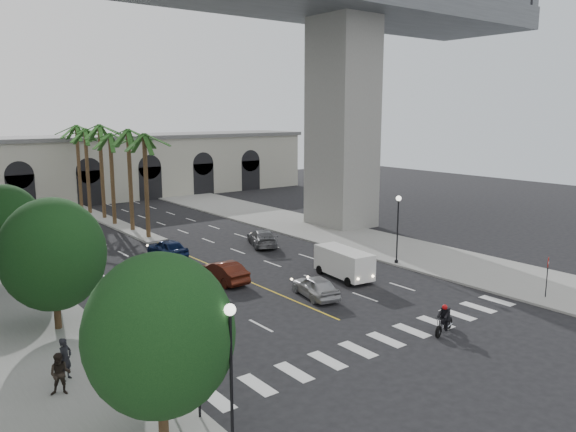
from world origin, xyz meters
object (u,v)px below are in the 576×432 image
at_px(car_e, 168,248).
at_px(lamp_post_left_near, 231,365).
at_px(traffic_signal_far, 153,326).
at_px(car_a, 315,286).
at_px(do_not_enter_sign, 548,269).
at_px(lamp_post_right, 398,224).
at_px(car_b, 223,272).
at_px(car_d, 262,238).
at_px(lamp_post_left_far, 54,247).
at_px(motorcycle_rider, 445,320).
at_px(traffic_signal_near, 198,358).
at_px(car_c, 153,295).
at_px(pedestrian_b, 60,374).
at_px(pedestrian_a, 65,359).
at_px(cargo_van, 344,262).

bearing_deg(car_e, lamp_post_left_near, 64.07).
bearing_deg(traffic_signal_far, car_a, 18.96).
distance_m(traffic_signal_far, do_not_enter_sign, 24.39).
relative_size(lamp_post_right, car_b, 1.20).
relative_size(lamp_post_right, car_d, 1.08).
distance_m(lamp_post_left_far, motorcycle_rider, 23.85).
bearing_deg(motorcycle_rider, traffic_signal_near, 162.51).
xyz_separation_m(lamp_post_right, car_c, (-18.71, 2.70, -2.56)).
height_order(traffic_signal_far, car_a, traffic_signal_far).
distance_m(traffic_signal_near, pedestrian_b, 6.34).
distance_m(lamp_post_left_near, lamp_post_left_far, 21.00).
height_order(traffic_signal_far, pedestrian_a, traffic_signal_far).
bearing_deg(motorcycle_rider, cargo_van, 59.62).
relative_size(lamp_post_right, motorcycle_rider, 2.50).
distance_m(lamp_post_left_far, traffic_signal_near, 18.51).
bearing_deg(pedestrian_b, lamp_post_left_far, 102.58).
bearing_deg(cargo_van, car_e, 125.55).
xyz_separation_m(car_c, car_e, (5.81, 10.14, 0.07)).
bearing_deg(traffic_signal_far, car_c, 66.54).
xyz_separation_m(lamp_post_right, motorcycle_rider, (-8.23, -10.72, -2.50)).
relative_size(traffic_signal_near, motorcycle_rider, 1.71).
relative_size(traffic_signal_near, car_c, 0.77).
height_order(lamp_post_left_far, traffic_signal_near, lamp_post_left_far).
height_order(lamp_post_left_near, car_b, lamp_post_left_near).
distance_m(lamp_post_left_near, car_b, 19.99).
bearing_deg(car_d, car_a, 92.28).
height_order(lamp_post_right, car_b, lamp_post_right).
height_order(lamp_post_left_near, do_not_enter_sign, lamp_post_left_near).
bearing_deg(car_c, car_d, -146.56).
bearing_deg(motorcycle_rider, traffic_signal_far, 147.11).
bearing_deg(pedestrian_a, car_d, 1.65).
height_order(traffic_signal_far, car_b, traffic_signal_far).
bearing_deg(cargo_van, car_c, 174.00).
xyz_separation_m(lamp_post_left_near, lamp_post_left_far, (0.00, 21.00, 0.00)).
bearing_deg(lamp_post_right, car_b, 162.03).
relative_size(motorcycle_rider, car_e, 0.50).
height_order(motorcycle_rider, pedestrian_b, pedestrian_b).
height_order(traffic_signal_near, pedestrian_b, traffic_signal_near).
height_order(car_a, cargo_van, cargo_van).
xyz_separation_m(lamp_post_left_far, cargo_van, (17.14, -8.19, -2.07)).
distance_m(lamp_post_left_far, pedestrian_a, 12.86).
height_order(lamp_post_left_far, car_a, lamp_post_left_far).
distance_m(car_a, pedestrian_a, 16.06).
bearing_deg(lamp_post_right, car_c, 171.79).
distance_m(car_e, pedestrian_a, 21.47).
distance_m(lamp_post_left_near, car_d, 30.51).
distance_m(motorcycle_rider, cargo_van, 10.85).
bearing_deg(car_b, car_a, 113.49).
xyz_separation_m(car_b, pedestrian_a, (-12.90, -8.51, 0.35)).
xyz_separation_m(lamp_post_left_near, car_d, (18.18, 24.38, -2.50)).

